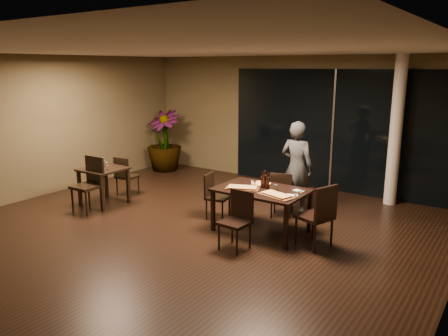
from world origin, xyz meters
TOP-DOWN VIEW (x-y plane):
  - ground at (0.00, 0.00)m, footprint 8.00×8.00m
  - wall_back at (0.00, 4.05)m, footprint 8.00×0.10m
  - wall_left at (-4.05, 0.00)m, footprint 0.10×8.00m
  - ceiling at (0.00, 0.00)m, footprint 8.00×8.00m
  - window_panel at (1.00, 3.96)m, footprint 5.00×0.06m
  - column at (2.40, 3.65)m, footprint 0.24×0.24m
  - main_table at (1.00, 0.80)m, footprint 1.50×1.00m
  - side_table at (-2.40, 0.30)m, footprint 0.80×0.80m
  - chair_main_far at (0.96, 1.62)m, footprint 0.51×0.51m
  - chair_main_near at (1.05, -0.00)m, footprint 0.44×0.44m
  - chair_main_left at (-0.06, 0.90)m, footprint 0.46×0.46m
  - chair_main_right at (2.08, 0.69)m, footprint 0.60×0.60m
  - chair_side_far at (-2.49, 0.95)m, footprint 0.43×0.43m
  - chair_side_near at (-2.29, -0.11)m, footprint 0.50×0.50m
  - diner at (1.05, 2.04)m, footprint 0.61×0.41m
  - potted_plant at (-3.40, 3.21)m, footprint 0.95×0.95m
  - pizza_board_left at (0.73, 0.63)m, footprint 0.62×0.45m
  - pizza_board_right at (1.40, 0.58)m, footprint 0.65×0.42m
  - oblong_pizza_left at (0.73, 0.63)m, footprint 0.50×0.38m
  - oblong_pizza_right at (1.40, 0.58)m, footprint 0.49×0.33m
  - round_pizza at (0.84, 1.07)m, footprint 0.32×0.32m
  - bottle_a at (0.97, 0.88)m, footprint 0.06×0.06m
  - bottle_b at (1.09, 0.85)m, footprint 0.06×0.06m
  - bottle_c at (1.00, 0.89)m, footprint 0.07×0.07m
  - tumbler_left at (0.78, 0.90)m, footprint 0.08×0.08m
  - tumbler_right at (1.23, 0.88)m, footprint 0.08×0.08m
  - napkin_near at (1.60, 0.74)m, footprint 0.20×0.16m
  - napkin_far at (1.57, 1.03)m, footprint 0.20×0.15m
  - wine_glass_a at (-2.53, 0.42)m, footprint 0.08×0.08m
  - wine_glass_b at (-2.21, 0.25)m, footprint 0.07×0.07m
  - side_napkin at (-2.34, 0.14)m, footprint 0.20×0.15m

SIDE VIEW (x-z plane):
  - ground at x=0.00m, z-range 0.00..0.00m
  - chair_main_left at x=-0.06m, z-range 0.05..0.89m
  - chair_side_far at x=-2.49m, z-range 0.05..0.91m
  - chair_main_far at x=0.96m, z-range 0.05..0.92m
  - chair_main_near at x=1.05m, z-range 0.05..0.95m
  - chair_main_right at x=2.08m, z-range 0.06..1.08m
  - chair_side_near at x=-2.29m, z-range 0.06..1.12m
  - side_table at x=-2.40m, z-range 0.25..1.00m
  - main_table at x=1.00m, z-range 0.30..1.05m
  - pizza_board_left at x=0.73m, z-range 0.75..0.76m
  - pizza_board_right at x=1.40m, z-range 0.75..0.76m
  - round_pizza at x=0.84m, z-range 0.75..0.76m
  - napkin_near at x=1.60m, z-range 0.75..0.76m
  - napkin_far at x=1.57m, z-range 0.75..0.76m
  - side_napkin at x=-2.34m, z-range 0.75..0.76m
  - oblong_pizza_left at x=0.73m, z-range 0.77..0.78m
  - oblong_pizza_right at x=1.40m, z-range 0.77..0.78m
  - tumbler_right at x=1.23m, z-range 0.75..0.84m
  - tumbler_left at x=0.78m, z-range 0.75..0.85m
  - potted_plant at x=-3.40m, z-range 0.00..1.62m
  - wine_glass_b at x=-2.21m, z-range 0.75..0.91m
  - wine_glass_a at x=-2.53m, z-range 0.75..0.94m
  - bottle_a at x=0.97m, z-range 0.75..1.02m
  - diner at x=1.05m, z-range 0.00..1.77m
  - bottle_b at x=1.09m, z-range 0.75..1.03m
  - bottle_c at x=1.00m, z-range 0.75..1.05m
  - window_panel at x=1.00m, z-range 0.00..2.70m
  - wall_back at x=0.00m, z-range 0.00..3.00m
  - wall_left at x=-4.05m, z-range 0.00..3.00m
  - column at x=2.40m, z-range 0.00..3.00m
  - ceiling at x=0.00m, z-range 3.00..3.04m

